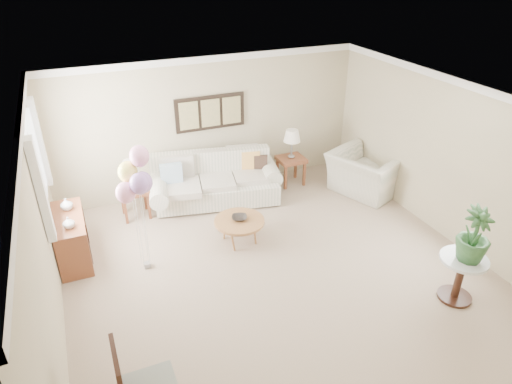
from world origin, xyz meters
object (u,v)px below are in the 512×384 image
coffee_table (239,222)px  balloon_cluster (135,178)px  sofa (216,183)px  armchair (365,173)px

coffee_table → balloon_cluster: (-1.54, -0.09, 1.14)m
sofa → coffee_table: size_ratio=3.26×
sofa → balloon_cluster: balloon_cluster is taller
sofa → armchair: (2.78, -0.83, 0.04)m
armchair → balloon_cluster: size_ratio=0.64×
balloon_cluster → armchair: bearing=9.7°
sofa → coffee_table: sofa is taller
sofa → coffee_table: 1.49m
coffee_table → armchair: bearing=12.9°
coffee_table → armchair: armchair is taller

